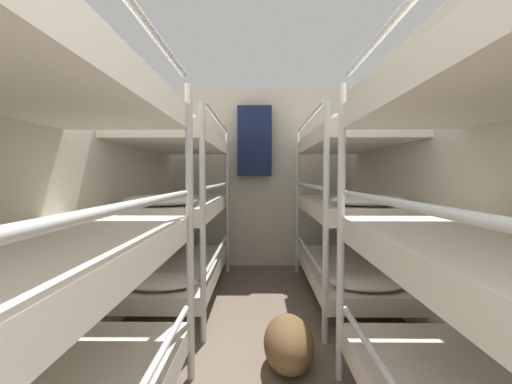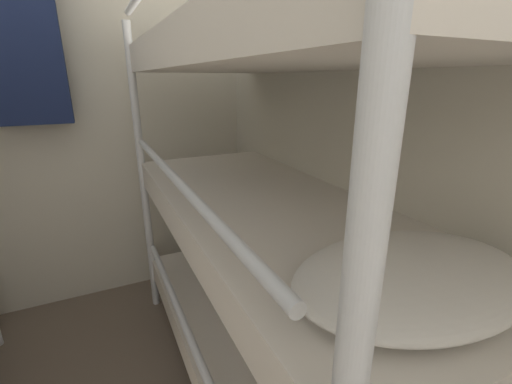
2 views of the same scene
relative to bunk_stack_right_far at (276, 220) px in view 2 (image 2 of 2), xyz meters
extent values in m
cube|color=beige|center=(-0.80, 1.32, 0.26)|extent=(2.49, 0.06, 2.36)
cylinder|color=silver|center=(-0.36, 0.98, -0.05)|extent=(0.04, 0.04, 1.73)
cube|color=silver|center=(0.01, 0.07, -0.65)|extent=(0.74, 1.87, 0.14)
cylinder|color=silver|center=(-0.36, 0.07, -0.45)|extent=(0.03, 1.59, 0.03)
cube|color=silver|center=(0.01, 0.07, -0.01)|extent=(0.74, 1.87, 0.14)
ellipsoid|color=silver|center=(0.01, -0.62, 0.10)|extent=(0.59, 0.40, 0.09)
cylinder|color=silver|center=(-0.36, 0.07, 0.20)|extent=(0.03, 1.59, 0.03)
cube|color=silver|center=(0.01, 0.07, 0.63)|extent=(0.74, 1.87, 0.14)
cube|color=#192347|center=(-0.90, 1.17, 0.74)|extent=(0.44, 0.12, 0.90)
camera|label=1|loc=(-0.84, -3.27, 0.29)|focal=24.00mm
camera|label=2|loc=(-0.61, -1.08, 0.53)|focal=24.00mm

